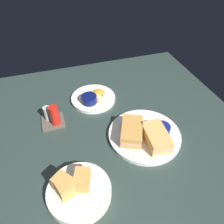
{
  "coord_description": "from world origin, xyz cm",
  "views": [
    {
      "loc": [
        -55.1,
        17.29,
        62.58
      ],
      "look_at": [
        8.17,
        -2.96,
        3.0
      ],
      "focal_mm": 34.51,
      "sensor_mm": 36.0,
      "label": 1
    }
  ],
  "objects": [
    {
      "name": "plate_sandwich_main",
      "position": [
        -5.85,
        -11.57,
        0.8
      ],
      "size": [
        27.63,
        27.63,
        1.6
      ],
      "primitive_type": "cylinder",
      "color": "white",
      "rests_on": "ground_plane"
    },
    {
      "name": "condiment_caddy",
      "position": [
        12.17,
        20.87,
        3.41
      ],
      "size": [
        9.0,
        9.0,
        9.5
      ],
      "color": "brown",
      "rests_on": "ground_plane"
    },
    {
      "name": "ramekin_dark_sauce",
      "position": [
        -7.51,
        -17.56,
        3.61
      ],
      "size": [
        6.36,
        6.36,
        3.73
      ],
      "color": "navy",
      "rests_on": "plate_sandwich_main"
    },
    {
      "name": "plate_chips_companion",
      "position": [
        22.18,
        1.65,
        0.8
      ],
      "size": [
        20.26,
        20.26,
        1.6
      ],
      "primitive_type": "cylinder",
      "color": "white",
      "rests_on": "ground_plane"
    },
    {
      "name": "spoon_by_dark_ramekin",
      "position": [
        -6.1,
        -12.51,
        1.96
      ],
      "size": [
        4.08,
        9.89,
        0.8
      ],
      "color": "silver",
      "rests_on": "plate_sandwich_main"
    },
    {
      "name": "plantain_chip_scatter",
      "position": [
        22.82,
        1.12,
        1.9
      ],
      "size": [
        12.79,
        11.69,
        0.6
      ],
      "color": "gold",
      "rests_on": "plate_chips_companion"
    },
    {
      "name": "ground_plane",
      "position": [
        0.0,
        0.0,
        -1.5
      ],
      "size": [
        110.0,
        110.0,
        3.0
      ],
      "primitive_type": "cube",
      "color": "#283833"
    },
    {
      "name": "ramekin_light_gravy",
      "position": [
        19.14,
        4.19,
        3.42
      ],
      "size": [
        6.87,
        6.87,
        3.37
      ],
      "color": "#0C144C",
      "rests_on": "plate_chips_companion"
    },
    {
      "name": "bread_basket_rear",
      "position": [
        -21.26,
        17.42,
        2.55
      ],
      "size": [
        19.41,
        19.41,
        8.19
      ],
      "color": "silver",
      "rests_on": "ground_plane"
    },
    {
      "name": "spoon_by_gravy_ramekin",
      "position": [
        21.54,
        -2.78,
        1.96
      ],
      "size": [
        2.91,
        9.96,
        0.8
      ],
      "color": "silver",
      "rests_on": "plate_chips_companion"
    },
    {
      "name": "sandwich_half_near",
      "position": [
        -5.26,
        -6.35,
        4.0
      ],
      "size": [
        14.98,
        12.3,
        4.8
      ],
      "color": "#C68C42",
      "rests_on": "plate_sandwich_main"
    },
    {
      "name": "sandwich_half_far",
      "position": [
        -10.66,
        -13.67,
        4.0
      ],
      "size": [
        13.76,
        8.58,
        4.8
      ],
      "color": "tan",
      "rests_on": "plate_sandwich_main"
    }
  ]
}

